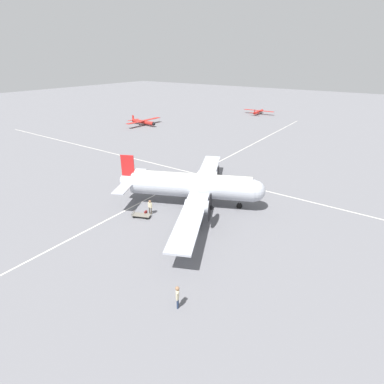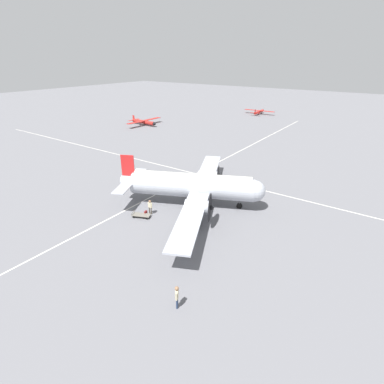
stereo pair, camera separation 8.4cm
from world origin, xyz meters
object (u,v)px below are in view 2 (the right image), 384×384
at_px(passenger_boarding, 150,206).
at_px(suitcase_near_door, 146,213).
at_px(light_aircraft_distant, 259,112).
at_px(crew_foreground, 177,295).
at_px(light_aircraft_taxiing, 144,122).
at_px(airliner_main, 196,186).
at_px(baggage_cart, 141,215).

bearing_deg(passenger_boarding, suitcase_near_door, -113.62).
bearing_deg(light_aircraft_distant, passenger_boarding, -168.10).
bearing_deg(crew_foreground, light_aircraft_taxiing, 13.89).
bearing_deg(airliner_main, crew_foreground, -85.11).
height_order(crew_foreground, light_aircraft_taxiing, light_aircraft_taxiing).
distance_m(suitcase_near_door, light_aircraft_distant, 71.17).
height_order(airliner_main, light_aircraft_taxiing, airliner_main).
distance_m(crew_foreground, passenger_boarding, 14.53).
height_order(airliner_main, passenger_boarding, airliner_main).
xyz_separation_m(passenger_boarding, suitcase_near_door, (0.57, -0.19, -0.78)).
bearing_deg(light_aircraft_distant, crew_foreground, -162.15).
bearing_deg(baggage_cart, crew_foreground, -58.81).
bearing_deg(suitcase_near_door, light_aircraft_distant, -166.77).
xyz_separation_m(crew_foreground, light_aircraft_taxiing, (-45.11, -45.68, -0.27)).
relative_size(suitcase_near_door, baggage_cart, 0.27).
bearing_deg(passenger_boarding, light_aircraft_distant, 98.25).
height_order(airliner_main, crew_foreground, airliner_main).
bearing_deg(passenger_boarding, baggage_cart, -111.07).
height_order(passenger_boarding, light_aircraft_taxiing, light_aircraft_taxiing).
xyz_separation_m(baggage_cart, light_aircraft_distant, (-69.89, -16.14, 0.53)).
relative_size(passenger_boarding, light_aircraft_taxiing, 0.15).
xyz_separation_m(suitcase_near_door, light_aircraft_taxiing, (-36.29, -34.40, 0.59)).
distance_m(suitcase_near_door, baggage_cart, 0.63).
distance_m(crew_foreground, light_aircraft_distant, 82.82).
bearing_deg(airliner_main, passenger_boarding, -146.31).
xyz_separation_m(crew_foreground, passenger_boarding, (-9.39, -11.08, -0.08)).
bearing_deg(baggage_cart, passenger_boarding, 51.07).
xyz_separation_m(airliner_main, light_aircraft_taxiing, (-30.88, -37.55, -1.67)).
relative_size(airliner_main, light_aircraft_taxiing, 2.16).
xyz_separation_m(baggage_cart, light_aircraft_taxiing, (-36.90, -34.26, 0.60)).
bearing_deg(suitcase_near_door, airliner_main, 149.79).
relative_size(crew_foreground, suitcase_near_door, 3.07).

